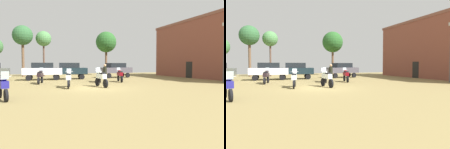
# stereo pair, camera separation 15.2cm
# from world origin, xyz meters

# --- Properties ---
(ground_plane) EXTENTS (44.00, 52.00, 0.02)m
(ground_plane) POSITION_xyz_m (0.00, 0.00, 0.01)
(ground_plane) COLOR olive
(brick_building) EXTENTS (6.12, 19.61, 7.90)m
(brick_building) POSITION_xyz_m (18.00, 5.51, 3.96)
(brick_building) COLOR brown
(brick_building) RESTS_ON ground
(motorcycle_1) EXTENTS (0.86, 2.14, 1.46)m
(motorcycle_1) POSITION_xyz_m (-5.72, -3.34, 0.74)
(motorcycle_1) COLOR black
(motorcycle_1) RESTS_ON ground
(motorcycle_2) EXTENTS (0.72, 2.28, 1.50)m
(motorcycle_2) POSITION_xyz_m (1.94, 5.22, 0.76)
(motorcycle_2) COLOR black
(motorcycle_2) RESTS_ON ground
(motorcycle_4) EXTENTS (0.66, 2.14, 1.51)m
(motorcycle_4) POSITION_xyz_m (0.75, 0.71, 0.76)
(motorcycle_4) COLOR black
(motorcycle_4) RESTS_ON ground
(motorcycle_5) EXTENTS (0.71, 2.18, 1.46)m
(motorcycle_5) POSITION_xyz_m (-1.76, 1.08, 0.74)
(motorcycle_5) COLOR black
(motorcycle_5) RESTS_ON ground
(motorcycle_6) EXTENTS (0.66, 2.10, 1.48)m
(motorcycle_6) POSITION_xyz_m (3.97, 4.56, 0.74)
(motorcycle_6) COLOR black
(motorcycle_6) RESTS_ON ground
(motorcycle_7) EXTENTS (0.73, 2.22, 1.49)m
(motorcycle_7) POSITION_xyz_m (-3.75, 5.35, 0.75)
(motorcycle_7) COLOR black
(motorcycle_7) RESTS_ON ground
(car_1) EXTENTS (4.40, 2.07, 2.00)m
(car_1) POSITION_xyz_m (-3.39, 10.12, 1.19)
(car_1) COLOR black
(car_1) RESTS_ON ground
(car_2) EXTENTS (4.52, 2.43, 2.00)m
(car_2) POSITION_xyz_m (6.21, 11.37, 1.19)
(car_2) COLOR black
(car_2) RESTS_ON ground
(car_4) EXTENTS (4.43, 2.15, 2.00)m
(car_4) POSITION_xyz_m (-0.31, 10.44, 1.19)
(car_4) COLOR black
(car_4) RESTS_ON ground
(person_1) EXTENTS (0.48, 0.48, 1.83)m
(person_1) POSITION_xyz_m (1.98, 3.42, 1.10)
(person_1) COLOR #242546
(person_1) RESTS_ON ground
(tree_2) EXTENTS (2.85, 2.85, 7.47)m
(tree_2) POSITION_xyz_m (-5.87, 17.74, 5.96)
(tree_2) COLOR brown
(tree_2) RESTS_ON ground
(tree_3) EXTENTS (2.28, 2.28, 6.87)m
(tree_3) POSITION_xyz_m (-2.96, 18.11, 5.65)
(tree_3) COLOR brown
(tree_3) RESTS_ON ground
(tree_4) EXTENTS (3.49, 3.49, 7.36)m
(tree_4) POSITION_xyz_m (7.11, 18.24, 5.58)
(tree_4) COLOR brown
(tree_4) RESTS_ON ground
(lamp_post) EXTENTS (0.44, 0.24, 5.86)m
(lamp_post) POSITION_xyz_m (13.23, 0.18, 3.34)
(lamp_post) COLOR #47474C
(lamp_post) RESTS_ON ground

